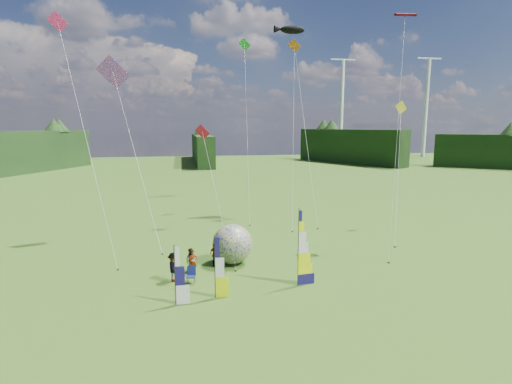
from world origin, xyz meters
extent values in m
plane|color=#508121|center=(0.00, 0.00, 0.00)|extent=(220.00, 220.00, 0.00)
sphere|color=navy|center=(-2.15, 6.80, 1.40)|extent=(3.46, 3.46, 2.79)
imported|color=#66594C|center=(-4.94, 5.15, 0.82)|extent=(0.71, 0.65, 1.64)
imported|color=#66594C|center=(-5.05, 5.50, 0.82)|extent=(0.88, 0.76, 1.63)
imported|color=#66594C|center=(-6.17, 4.17, 0.92)|extent=(0.58, 1.23, 1.83)
imported|color=#66594C|center=(-3.39, 6.30, 0.85)|extent=(0.97, 1.01, 1.70)
camera|label=1|loc=(-5.49, -19.92, 9.52)|focal=28.00mm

